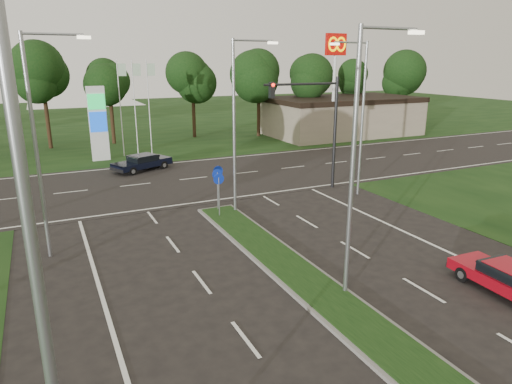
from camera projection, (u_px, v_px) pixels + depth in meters
name	position (u px, v px, depth m)	size (l,w,h in m)	color
verge_far	(111.00, 125.00, 58.34)	(160.00, 50.00, 0.02)	black
cross_road	(180.00, 180.00, 31.42)	(160.00, 12.00, 0.02)	black
median_kerb	(362.00, 326.00, 14.03)	(2.00, 26.00, 0.12)	slate
commercial_building	(342.00, 116.00, 50.32)	(16.00, 9.00, 4.00)	gray
streetlight_median_near	(358.00, 152.00, 14.79)	(2.53, 0.22, 9.00)	gray
streetlight_median_far	(238.00, 118.00, 23.47)	(2.53, 0.22, 9.00)	gray
streetlight_left_near	(57.00, 296.00, 5.76)	(2.53, 0.22, 9.00)	gray
streetlight_left_far	(40.00, 136.00, 17.91)	(2.53, 0.22, 9.00)	gray
streetlight_right_far	(360.00, 111.00, 26.68)	(2.53, 0.22, 9.00)	gray
traffic_signal	(318.00, 116.00, 27.87)	(5.10, 0.42, 7.00)	black
median_signs	(218.00, 182.00, 24.34)	(1.16, 1.76, 2.38)	gray
gas_pylon	(101.00, 121.00, 36.83)	(5.80, 1.26, 8.00)	silver
mcdonalds_sign	(335.00, 60.00, 43.52)	(2.20, 0.47, 10.40)	silver
treeline_far	(130.00, 73.00, 43.40)	(6.00, 6.00, 9.90)	black
red_sedan	(507.00, 278.00, 16.03)	(1.74, 3.97, 1.08)	#A00815
navy_sedan	(142.00, 162.00, 34.03)	(4.64, 3.28, 1.18)	black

